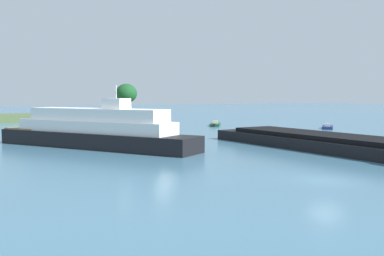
{
  "coord_description": "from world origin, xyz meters",
  "views": [
    {
      "loc": [
        -22.95,
        -21.19,
        5.86
      ],
      "look_at": [
        7.67,
        31.22,
        1.2
      ],
      "focal_mm": 41.57,
      "sensor_mm": 36.0,
      "label": 1
    }
  ],
  "objects": [
    {
      "name": "fishing_skiff",
      "position": [
        34.77,
        32.02,
        0.24
      ],
      "size": [
        4.83,
        4.56,
        0.93
      ],
      "color": "navy",
      "rests_on": "ground"
    },
    {
      "name": "small_motorboat",
      "position": [
        21.77,
        46.94,
        0.25
      ],
      "size": [
        4.05,
        4.51,
        0.95
      ],
      "color": "#19472D",
      "rests_on": "ground"
    },
    {
      "name": "ground_plane",
      "position": [
        0.0,
        0.0,
        0.0
      ],
      "size": [
        400.0,
        400.0,
        0.0
      ],
      "primitive_type": "plane",
      "color": "teal"
    },
    {
      "name": "channel_buoy_red",
      "position": [
        3.09,
        29.58,
        0.81
      ],
      "size": [
        0.7,
        0.7,
        1.9
      ],
      "color": "red",
      "rests_on": "ground"
    },
    {
      "name": "cargo_barge",
      "position": [
        12.63,
        10.41,
        0.93
      ],
      "size": [
        7.21,
        31.69,
        5.78
      ],
      "color": "black",
      "rests_on": "ground"
    },
    {
      "name": "white_riverboat",
      "position": [
        -7.79,
        25.89,
        1.86
      ],
      "size": [
        16.38,
        23.8,
        6.8
      ],
      "color": "black",
      "rests_on": "ground"
    }
  ]
}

